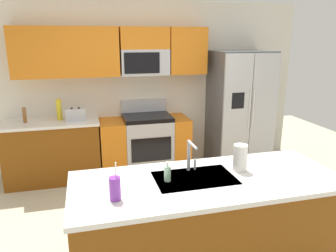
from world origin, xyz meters
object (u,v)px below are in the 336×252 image
object	(u,v)px
range_oven	(145,144)
drink_cup_purple	(115,188)
sink_faucet	(190,153)
toaster	(76,114)
soap_dispenser	(167,173)
bottle_yellow	(59,110)
paper_towel_roll	(240,158)
pepper_mill	(24,115)
refrigerator	(239,109)

from	to	relation	value
range_oven	drink_cup_purple	size ratio (longest dim) A/B	4.59
sink_faucet	drink_cup_purple	world-z (taller)	drink_cup_purple
toaster	soap_dispenser	world-z (taller)	toaster
toaster	bottle_yellow	world-z (taller)	bottle_yellow
paper_towel_roll	toaster	bearing A→B (deg)	122.81
pepper_mill	drink_cup_purple	size ratio (longest dim) A/B	0.73
sink_faucet	drink_cup_purple	xyz separation A→B (m)	(-0.69, -0.36, -0.08)
range_oven	bottle_yellow	xyz separation A→B (m)	(-1.23, 0.05, 0.61)
toaster	refrigerator	bearing A→B (deg)	-0.44
soap_dispenser	range_oven	bearing A→B (deg)	84.07
toaster	bottle_yellow	bearing A→B (deg)	154.88
refrigerator	toaster	world-z (taller)	refrigerator
range_oven	pepper_mill	size ratio (longest dim) A/B	6.25
pepper_mill	soap_dispenser	size ratio (longest dim) A/B	1.28
pepper_mill	drink_cup_purple	distance (m)	2.73
pepper_mill	paper_towel_roll	xyz separation A→B (m)	(2.12, -2.28, 0.01)
refrigerator	pepper_mill	distance (m)	3.24
toaster	paper_towel_roll	world-z (taller)	paper_towel_roll
bottle_yellow	soap_dispenser	size ratio (longest dim) A/B	1.76
drink_cup_purple	soap_dispenser	world-z (taller)	drink_cup_purple
range_oven	pepper_mill	bearing A→B (deg)	-179.91
pepper_mill	sink_faucet	world-z (taller)	sink_faucet
range_oven	refrigerator	xyz separation A→B (m)	(1.55, -0.07, 0.48)
pepper_mill	sink_faucet	size ratio (longest dim) A/B	0.77
refrigerator	sink_faucet	bearing A→B (deg)	-126.16
soap_dispenser	sink_faucet	bearing A→B (deg)	30.27
range_oven	drink_cup_purple	bearing A→B (deg)	-105.19
pepper_mill	paper_towel_roll	world-z (taller)	paper_towel_roll
bottle_yellow	paper_towel_roll	distance (m)	2.87
refrigerator	pepper_mill	bearing A→B (deg)	178.77
toaster	bottle_yellow	size ratio (longest dim) A/B	0.94
sink_faucet	bottle_yellow	bearing A→B (deg)	118.77
sink_faucet	soap_dispenser	bearing A→B (deg)	-149.73
refrigerator	drink_cup_purple	xyz separation A→B (m)	(-2.24, -2.48, 0.06)
soap_dispenser	bottle_yellow	bearing A→B (deg)	112.46
bottle_yellow	drink_cup_purple	xyz separation A→B (m)	(0.54, -2.60, -0.06)
pepper_mill	range_oven	bearing A→B (deg)	0.09
range_oven	drink_cup_purple	distance (m)	2.70
pepper_mill	refrigerator	bearing A→B (deg)	-1.23
bottle_yellow	paper_towel_roll	xyz separation A→B (m)	(1.67, -2.34, -0.03)
soap_dispenser	paper_towel_roll	size ratio (longest dim) A/B	0.71
pepper_mill	bottle_yellow	world-z (taller)	bottle_yellow
paper_towel_roll	drink_cup_purple	bearing A→B (deg)	-166.88
refrigerator	drink_cup_purple	bearing A→B (deg)	-132.18
pepper_mill	soap_dispenser	xyz separation A→B (m)	(1.44, -2.33, -0.04)
refrigerator	paper_towel_roll	bearing A→B (deg)	-116.73
toaster	soap_dispenser	size ratio (longest dim) A/B	1.65
range_oven	pepper_mill	distance (m)	1.78
sink_faucet	drink_cup_purple	bearing A→B (deg)	-152.84
toaster	drink_cup_purple	distance (m)	2.51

